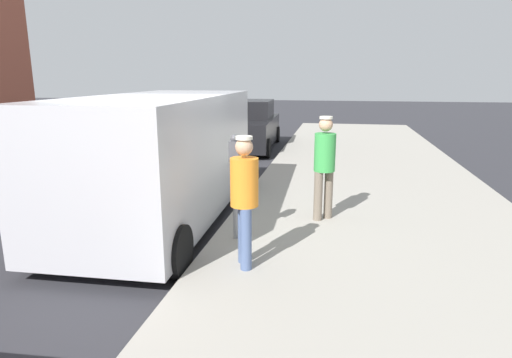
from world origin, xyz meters
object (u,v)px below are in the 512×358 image
object	(u,v)px
parking_meter_near	(235,169)
parked_van	(161,156)
pedestrian_in_green	(325,161)
parked_sedan_ahead	(247,127)
pedestrian_in_orange	(244,194)

from	to	relation	value
parking_meter_near	parked_van	distance (m)	1.77
parked_van	pedestrian_in_green	bearing A→B (deg)	3.75
parked_sedan_ahead	parked_van	bearing A→B (deg)	-88.69
pedestrian_in_orange	parked_van	distance (m)	2.59
pedestrian_in_orange	parked_van	bearing A→B (deg)	134.79
pedestrian_in_green	parked_van	bearing A→B (deg)	-176.25
pedestrian_in_orange	parked_sedan_ahead	world-z (taller)	pedestrian_in_orange
pedestrian_in_orange	pedestrian_in_green	distance (m)	2.20
parked_van	parked_sedan_ahead	world-z (taller)	parked_van
parking_meter_near	pedestrian_in_orange	world-z (taller)	pedestrian_in_orange
pedestrian_in_green	parked_sedan_ahead	world-z (taller)	pedestrian_in_green
pedestrian_in_orange	parked_sedan_ahead	xyz separation A→B (m)	(-2.01, 9.75, -0.33)
parking_meter_near	parked_van	world-z (taller)	parked_van
parking_meter_near	pedestrian_in_green	xyz separation A→B (m)	(1.21, 1.12, -0.06)
parked_van	pedestrian_in_orange	bearing A→B (deg)	-45.21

